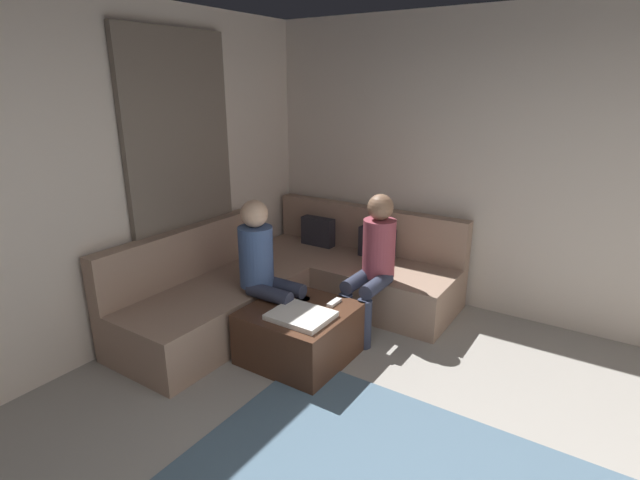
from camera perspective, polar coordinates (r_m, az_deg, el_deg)
wall_back at (r=4.53m, az=27.60°, el=6.82°), size 6.00×0.12×2.70m
wall_left at (r=3.76m, az=-32.03°, el=4.20°), size 0.12×6.00×2.70m
curtain_panel at (r=4.39m, az=-15.88°, el=6.56°), size 0.06×1.10×2.50m
sectional_couch at (r=4.58m, az=-3.02°, el=-5.01°), size 2.10×2.55×0.87m
ottoman at (r=3.85m, az=-2.41°, el=-10.91°), size 0.76×0.76×0.42m
folded_blanket at (r=3.61m, az=-2.27°, el=-8.91°), size 0.44×0.36×0.04m
coffee_mug at (r=3.98m, az=-3.53°, el=-5.76°), size 0.08×0.08×0.10m
game_remote at (r=3.82m, az=1.70°, el=-7.38°), size 0.05×0.15×0.02m
person_on_couch_back at (r=4.10m, az=6.32°, el=-2.27°), size 0.30×0.60×1.20m
person_on_couch_side at (r=3.93m, az=-6.43°, el=-3.20°), size 0.60×0.30×1.20m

